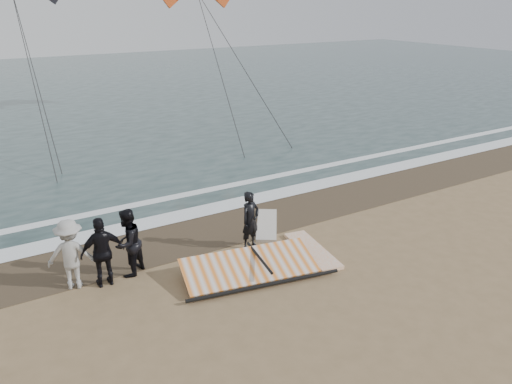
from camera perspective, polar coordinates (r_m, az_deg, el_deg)
ground at (r=13.39m, az=9.81°, el=-9.76°), size 120.00×120.00×0.00m
sea at (r=42.78m, az=-20.56°, el=10.76°), size 120.00×54.00×0.02m
wet_sand at (r=16.62m, az=-0.25°, el=-2.99°), size 120.00×2.80×0.01m
foam_near at (r=17.73m, az=-2.56°, el=-1.33°), size 120.00×0.90×0.01m
foam_far at (r=19.13m, az=-5.00°, el=0.34°), size 120.00×0.45×0.01m
man_main at (r=14.39m, az=-0.64°, el=-3.23°), size 0.72×0.56×1.73m
board_white at (r=14.57m, az=6.46°, el=-6.64°), size 1.04×2.48×0.10m
board_cream at (r=16.03m, az=1.25°, el=-3.77°), size 1.80×2.29×0.10m
trio_cluster at (r=13.24m, az=-17.62°, el=-6.33°), size 2.65×1.19×1.86m
sail_rig at (r=13.34m, az=-1.29°, el=-8.58°), size 4.04×2.29×0.49m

